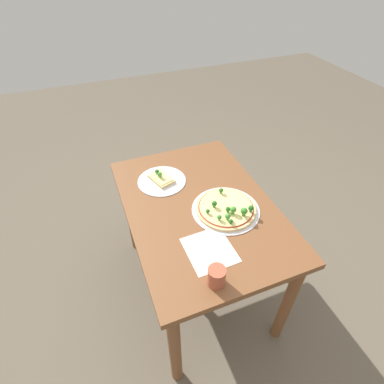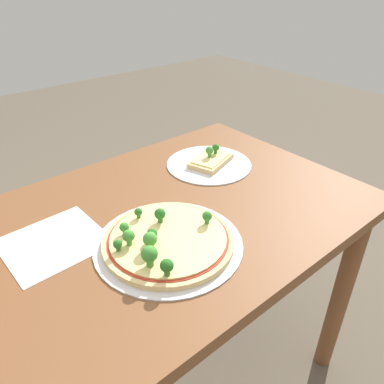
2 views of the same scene
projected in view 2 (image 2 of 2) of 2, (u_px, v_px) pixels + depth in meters
ground_plane at (175, 376)px, 1.41m from camera, size 8.00×8.00×0.00m
dining_table at (169, 244)px, 1.07m from camera, size 1.09×0.75×0.76m
pizza_tray_whole at (167, 241)px, 0.88m from camera, size 0.35×0.35×0.07m
pizza_tray_slice at (210, 162)px, 1.23m from camera, size 0.28×0.28×0.06m
paper_menu at (54, 242)px, 0.89m from camera, size 0.23×0.22×0.00m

